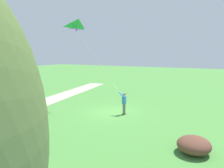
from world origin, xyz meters
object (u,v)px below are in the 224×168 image
(flying_kite, at_px, (79,25))
(lakeside_shrub, at_px, (194,145))
(person_kite_flyer, at_px, (124,102))
(park_bench_near_walkway, at_px, (31,108))

(flying_kite, distance_m, lakeside_shrub, 12.41)
(flying_kite, bearing_deg, person_kite_flyer, -173.36)
(flying_kite, bearing_deg, park_bench_near_walkway, 51.34)
(person_kite_flyer, bearing_deg, lakeside_shrub, 143.81)
(lakeside_shrub, bearing_deg, park_bench_near_walkway, -3.37)
(park_bench_near_walkway, height_order, lakeside_shrub, park_bench_near_walkway)
(person_kite_flyer, bearing_deg, flying_kite, 6.64)
(park_bench_near_walkway, bearing_deg, flying_kite, -128.66)
(person_kite_flyer, xyz_separation_m, park_bench_near_walkway, (6.40, 3.54, -0.54))
(flying_kite, height_order, park_bench_near_walkway, flying_kite)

